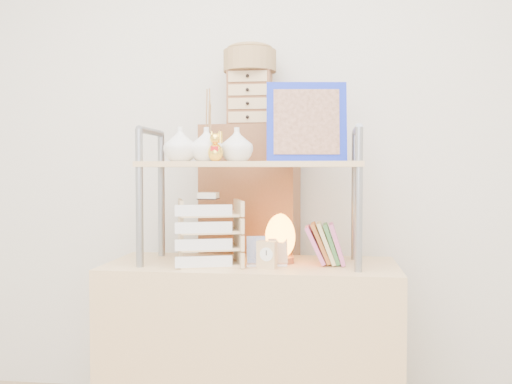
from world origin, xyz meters
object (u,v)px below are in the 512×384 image
at_px(letter_tray, 209,236).
at_px(desk, 252,352).
at_px(salt_lamp, 280,238).
at_px(cabinet, 251,266).

bearing_deg(letter_tray, desk, 21.12).
height_order(letter_tray, salt_lamp, letter_tray).
xyz_separation_m(desk, letter_tray, (-0.17, -0.06, 0.49)).
bearing_deg(salt_lamp, letter_tray, -163.00).
height_order(cabinet, salt_lamp, cabinet).
distance_m(desk, letter_tray, 0.53).
bearing_deg(desk, cabinet, 98.43).
relative_size(desk, letter_tray, 4.03).
bearing_deg(cabinet, salt_lamp, -58.27).
xyz_separation_m(cabinet, letter_tray, (-0.11, -0.43, 0.19)).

